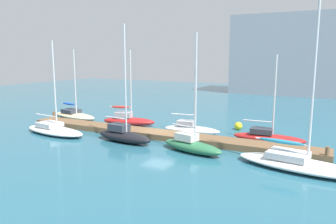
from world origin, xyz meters
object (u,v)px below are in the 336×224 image
object	(u,v)px
sailboat_5	(192,145)
sailboat_7	(299,162)
sailboat_0	(74,114)
sailboat_2	(128,120)
sailboat_3	(123,135)
sailboat_6	(268,137)
sailboat_4	(191,129)
sailboat_1	(54,129)
harbor_building_distant	(302,55)
mooring_buoy_yellow	(238,126)

from	to	relation	value
sailboat_5	sailboat_7	size ratio (longest dim) A/B	0.71
sailboat_0	sailboat_5	bearing A→B (deg)	-9.21
sailboat_0	sailboat_2	world-z (taller)	sailboat_0
sailboat_3	sailboat_6	bearing A→B (deg)	33.56
sailboat_2	sailboat_4	bearing A→B (deg)	-17.73
sailboat_0	sailboat_6	distance (m)	22.41
sailboat_0	sailboat_4	size ratio (longest dim) A/B	1.16
sailboat_6	sailboat_7	xyz separation A→B (m)	(3.08, -6.14, 0.04)
sailboat_1	sailboat_4	size ratio (longest dim) A/B	1.25
sailboat_5	harbor_building_distant	world-z (taller)	harbor_building_distant
sailboat_3	sailboat_4	size ratio (longest dim) A/B	1.42
sailboat_3	harbor_building_distant	world-z (taller)	harbor_building_distant
mooring_buoy_yellow	sailboat_7	bearing A→B (deg)	-55.77
sailboat_4	mooring_buoy_yellow	bearing A→B (deg)	41.56
sailboat_1	mooring_buoy_yellow	world-z (taller)	sailboat_1
sailboat_3	sailboat_7	distance (m)	14.05
sailboat_3	harbor_building_distant	bearing A→B (deg)	85.13
sailboat_0	sailboat_2	distance (m)	7.98
sailboat_1	sailboat_5	size ratio (longest dim) A/B	0.97
sailboat_3	sailboat_6	xyz separation A→B (m)	(10.95, 5.53, -0.15)
mooring_buoy_yellow	harbor_building_distant	world-z (taller)	harbor_building_distant
sailboat_0	sailboat_5	size ratio (longest dim) A/B	0.90
sailboat_4	sailboat_6	world-z (taller)	sailboat_6
sailboat_3	sailboat_1	bearing A→B (deg)	-168.65
sailboat_0	harbor_building_distant	distance (m)	45.45
sailboat_7	mooring_buoy_yellow	size ratio (longest dim) A/B	16.17
sailboat_2	sailboat_4	world-z (taller)	sailboat_2
sailboat_7	mooring_buoy_yellow	world-z (taller)	sailboat_7
sailboat_3	sailboat_4	bearing A→B (deg)	60.26
sailboat_5	harbor_building_distant	xyz separation A→B (m)	(3.12, 46.20, 6.85)
mooring_buoy_yellow	sailboat_2	bearing A→B (deg)	-163.36
sailboat_7	mooring_buoy_yellow	distance (m)	11.74
sailboat_0	mooring_buoy_yellow	bearing A→B (deg)	19.10
sailboat_4	sailboat_7	bearing A→B (deg)	-36.11
sailboat_4	harbor_building_distant	bearing A→B (deg)	76.65
sailboat_1	sailboat_3	distance (m)	7.50
sailboat_4	mooring_buoy_yellow	size ratio (longest dim) A/B	8.84
mooring_buoy_yellow	sailboat_1	bearing A→B (deg)	-146.95
sailboat_0	sailboat_2	xyz separation A→B (m)	(7.97, -0.49, 0.15)
sailboat_6	harbor_building_distant	size ratio (longest dim) A/B	0.29
sailboat_0	sailboat_4	bearing A→B (deg)	7.06
sailboat_4	sailboat_6	distance (m)	7.01
sailboat_5	sailboat_7	bearing A→B (deg)	10.07
sailboat_5	harbor_building_distant	bearing A→B (deg)	99.69
mooring_buoy_yellow	sailboat_6	bearing A→B (deg)	-45.36
sailboat_4	sailboat_7	world-z (taller)	sailboat_7
sailboat_1	sailboat_3	world-z (taller)	sailboat_3
mooring_buoy_yellow	sailboat_3	bearing A→B (deg)	-129.25
sailboat_4	sailboat_3	bearing A→B (deg)	-132.11
sailboat_1	harbor_building_distant	world-z (taller)	harbor_building_distant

